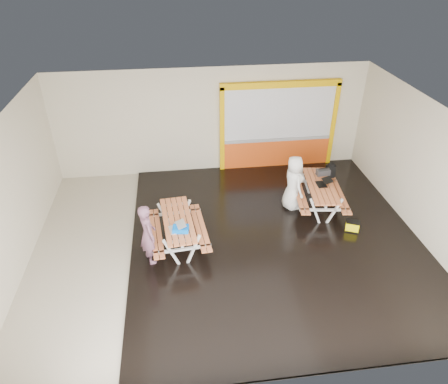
{
  "coord_description": "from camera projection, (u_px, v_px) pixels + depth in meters",
  "views": [
    {
      "loc": [
        -1.19,
        -8.24,
        6.81
      ],
      "look_at": [
        0.0,
        0.9,
        1.0
      ],
      "focal_mm": 32.65,
      "sensor_mm": 36.0,
      "label": 1
    }
  ],
  "objects": [
    {
      "name": "kiosk",
      "position": [
        278.0,
        128.0,
        13.45
      ],
      "size": [
        3.88,
        0.16,
        3.0
      ],
      "color": "#DA4D14",
      "rests_on": "room"
    },
    {
      "name": "deck",
      "position": [
        275.0,
        238.0,
        10.8
      ],
      "size": [
        7.5,
        7.98,
        0.05
      ],
      "primitive_type": "cube",
      "color": "black",
      "rests_on": "room"
    },
    {
      "name": "room",
      "position": [
        229.0,
        185.0,
        9.75
      ],
      "size": [
        10.02,
        8.02,
        3.52
      ],
      "color": "beige",
      "rests_on": "ground"
    },
    {
      "name": "toolbox",
      "position": [
        323.0,
        172.0,
        12.02
      ],
      "size": [
        0.41,
        0.22,
        0.23
      ],
      "color": "black",
      "rests_on": "picnic_table_right"
    },
    {
      "name": "blue_pouch",
      "position": [
        181.0,
        229.0,
        9.74
      ],
      "size": [
        0.41,
        0.31,
        0.11
      ],
      "primitive_type": "cube",
      "rotation": [
        0.0,
        0.0,
        -0.13
      ],
      "color": "blue",
      "rests_on": "picnic_table_left"
    },
    {
      "name": "person_left",
      "position": [
        148.0,
        234.0,
        9.6
      ],
      "size": [
        0.56,
        0.68,
        1.59
      ],
      "primitive_type": "imported",
      "rotation": [
        0.0,
        0.0,
        1.93
      ],
      "color": "#71475C",
      "rests_on": "deck"
    },
    {
      "name": "person_right",
      "position": [
        293.0,
        183.0,
        11.59
      ],
      "size": [
        0.68,
        0.9,
        1.65
      ],
      "primitive_type": "imported",
      "rotation": [
        0.0,
        0.0,
        1.78
      ],
      "color": "white",
      "rests_on": "deck"
    },
    {
      "name": "picnic_table_left",
      "position": [
        178.0,
        225.0,
        10.27
      ],
      "size": [
        1.56,
        2.15,
        0.82
      ],
      "color": "#DB743F",
      "rests_on": "deck"
    },
    {
      "name": "fluke_bag",
      "position": [
        352.0,
        226.0,
        10.95
      ],
      "size": [
        0.42,
        0.36,
        0.31
      ],
      "color": "black",
      "rests_on": "deck"
    },
    {
      "name": "picnic_table_right",
      "position": [
        320.0,
        190.0,
        11.69
      ],
      "size": [
        1.61,
        2.18,
        0.81
      ],
      "color": "#DB743F",
      "rests_on": "deck"
    },
    {
      "name": "backpack",
      "position": [
        331.0,
        170.0,
        12.44
      ],
      "size": [
        0.28,
        0.18,
        0.46
      ],
      "color": "black",
      "rests_on": "picnic_table_right"
    },
    {
      "name": "laptop_left",
      "position": [
        177.0,
        228.0,
        9.79
      ],
      "size": [
        0.45,
        0.42,
        0.17
      ],
      "color": "silver",
      "rests_on": "picnic_table_left"
    },
    {
      "name": "dark_case",
      "position": [
        290.0,
        204.0,
        11.98
      ],
      "size": [
        0.4,
        0.32,
        0.14
      ],
      "primitive_type": "cube",
      "rotation": [
        0.0,
        0.0,
        0.11
      ],
      "color": "black",
      "rests_on": "deck"
    },
    {
      "name": "laptop_right",
      "position": [
        323.0,
        183.0,
        11.57
      ],
      "size": [
        0.42,
        0.37,
        0.17
      ],
      "color": "black",
      "rests_on": "picnic_table_right"
    }
  ]
}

